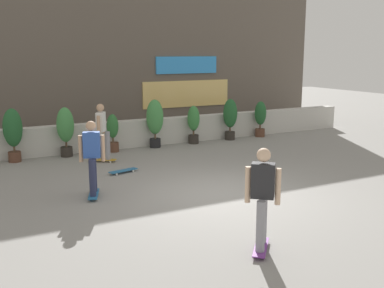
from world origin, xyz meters
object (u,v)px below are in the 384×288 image
at_px(potted_plant_3, 113,132).
at_px(skater_mid_plaza, 262,195).
at_px(potted_plant_6, 230,116).
at_px(potted_plant_7, 260,117).
at_px(potted_plant_5, 194,122).
at_px(skater_far_left, 92,155).
at_px(skater_far_right, 101,130).
at_px(potted_plant_2, 65,128).
at_px(potted_plant_4, 155,119).
at_px(potted_plant_1, 13,131).
at_px(skateboard_near_camera, 123,171).

xyz_separation_m(potted_plant_3, skater_mid_plaza, (-0.29, -8.37, 0.30)).
xyz_separation_m(potted_plant_6, potted_plant_7, (1.34, 0.00, -0.11)).
distance_m(potted_plant_6, potted_plant_7, 1.34).
xyz_separation_m(potted_plant_3, potted_plant_5, (2.91, 0.00, 0.09)).
xyz_separation_m(skater_far_left, skater_far_right, (1.15, 3.13, 0.00)).
bearing_deg(potted_plant_2, potted_plant_3, 0.00).
height_order(potted_plant_4, potted_plant_5, potted_plant_4).
bearing_deg(potted_plant_3, potted_plant_2, 180.00).
xyz_separation_m(potted_plant_6, skater_far_left, (-6.29, -4.33, 0.08)).
bearing_deg(potted_plant_3, skater_far_left, -113.47).
relative_size(potted_plant_3, skater_far_left, 0.71).
relative_size(potted_plant_1, skater_far_left, 0.92).
height_order(potted_plant_5, potted_plant_7, potted_plant_7).
bearing_deg(potted_plant_6, potted_plant_2, 180.00).
bearing_deg(potted_plant_1, potted_plant_2, 0.00).
bearing_deg(skater_far_right, potted_plant_2, 121.97).
height_order(potted_plant_1, skater_far_left, skater_far_left).
relative_size(potted_plant_2, potted_plant_3, 1.25).
xyz_separation_m(potted_plant_2, potted_plant_4, (2.94, 0.00, 0.06)).
xyz_separation_m(potted_plant_4, skateboard_near_camera, (-2.07, -2.68, -0.88)).
bearing_deg(skateboard_near_camera, potted_plant_3, 77.14).
distance_m(potted_plant_2, potted_plant_5, 4.39).
height_order(skater_far_left, skater_far_right, same).
xyz_separation_m(potted_plant_6, skateboard_near_camera, (-5.02, -2.68, -0.80)).
bearing_deg(potted_plant_4, skater_mid_plaza, -101.86).
bearing_deg(potted_plant_3, potted_plant_1, 180.00).
bearing_deg(potted_plant_7, skater_far_right, -169.52).
distance_m(potted_plant_3, skateboard_near_camera, 2.81).
bearing_deg(potted_plant_1, potted_plant_3, 0.00).
relative_size(potted_plant_6, skateboard_near_camera, 1.80).
bearing_deg(skateboard_near_camera, potted_plant_6, 28.07).
xyz_separation_m(potted_plant_7, skater_mid_plaza, (-6.04, -8.37, 0.19)).
bearing_deg(skater_far_left, skater_far_right, 69.85).
relative_size(potted_plant_6, skater_far_left, 0.88).
distance_m(skater_mid_plaza, skater_far_right, 7.18).
height_order(potted_plant_4, potted_plant_7, potted_plant_4).
height_order(potted_plant_6, skater_mid_plaza, skater_mid_plaza).
bearing_deg(skater_far_left, skater_mid_plaza, -68.54).
bearing_deg(potted_plant_7, skater_mid_plaza, -125.85).
height_order(potted_plant_1, potted_plant_6, potted_plant_1).
relative_size(skater_mid_plaza, skater_far_right, 1.00).
height_order(skater_mid_plaza, skater_far_right, same).
relative_size(potted_plant_1, potted_plant_7, 1.17).
height_order(potted_plant_2, potted_plant_5, potted_plant_2).
distance_m(potted_plant_2, potted_plant_7, 7.23).
bearing_deg(potted_plant_6, potted_plant_7, 0.00).
bearing_deg(potted_plant_5, potted_plant_1, 180.00).
bearing_deg(potted_plant_1, skater_far_right, -28.09).
xyz_separation_m(potted_plant_4, skater_mid_plaza, (-1.76, -8.37, -0.00)).
bearing_deg(potted_plant_6, potted_plant_3, 180.00).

